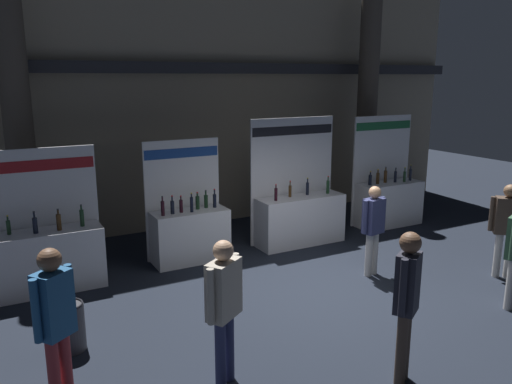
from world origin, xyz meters
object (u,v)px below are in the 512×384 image
at_px(exhibitor_booth_2, 299,214).
at_px(visitor_5, 407,295).
at_px(exhibitor_booth_1, 189,231).
at_px(visitor_2, 507,222).
at_px(exhibitor_booth_3, 388,199).
at_px(trash_bin, 69,327).
at_px(visitor_0, 55,316).
at_px(visitor_1, 224,300).
at_px(exhibitor_booth_0, 50,254).
at_px(visitor_4, 373,224).

relative_size(exhibitor_booth_2, visitor_5, 1.46).
height_order(exhibitor_booth_1, visitor_2, exhibitor_booth_1).
bearing_deg(exhibitor_booth_3, trash_bin, -162.73).
height_order(visitor_0, visitor_5, same).
height_order(exhibitor_booth_1, trash_bin, exhibitor_booth_1).
height_order(trash_bin, visitor_1, visitor_1).
relative_size(exhibitor_booth_0, exhibitor_booth_3, 0.91).
distance_m(exhibitor_booth_2, visitor_4, 2.11).
distance_m(visitor_0, visitor_5, 3.71).
bearing_deg(visitor_0, visitor_5, -56.20).
xyz_separation_m(exhibitor_booth_1, visitor_1, (-1.09, -3.89, 0.43)).
xyz_separation_m(exhibitor_booth_2, trash_bin, (-4.89, -2.18, -0.31)).
relative_size(exhibitor_booth_0, visitor_5, 1.29).
bearing_deg(visitor_2, exhibitor_booth_1, -174.03).
bearing_deg(exhibitor_booth_2, trash_bin, -156.00).
relative_size(exhibitor_booth_3, visitor_1, 1.49).
bearing_deg(visitor_1, visitor_4, -8.47).
bearing_deg(visitor_1, exhibitor_booth_3, -0.64).
relative_size(trash_bin, visitor_2, 0.38).
bearing_deg(visitor_2, exhibitor_booth_3, 124.74).
height_order(visitor_0, visitor_2, visitor_0).
distance_m(exhibitor_booth_0, visitor_0, 3.41).
xyz_separation_m(exhibitor_booth_2, visitor_4, (0.15, -2.08, 0.31)).
height_order(visitor_0, visitor_1, visitor_0).
distance_m(exhibitor_booth_1, exhibitor_booth_3, 4.94).
bearing_deg(trash_bin, exhibitor_booth_0, 88.75).
bearing_deg(exhibitor_booth_3, visitor_4, -137.42).
xyz_separation_m(exhibitor_booth_2, visitor_1, (-3.47, -3.78, 0.39)).
xyz_separation_m(exhibitor_booth_0, visitor_2, (6.92, -3.19, 0.39)).
distance_m(visitor_2, visitor_5, 4.03).
bearing_deg(exhibitor_booth_0, visitor_2, -24.76).
distance_m(trash_bin, visitor_2, 7.08).
bearing_deg(visitor_5, visitor_4, 23.57).
bearing_deg(visitor_5, visitor_0, 128.13).
relative_size(exhibitor_booth_0, visitor_0, 1.29).
distance_m(exhibitor_booth_0, visitor_1, 4.00).
bearing_deg(exhibitor_booth_2, visitor_2, -57.39).
xyz_separation_m(visitor_0, visitor_5, (3.48, -1.29, -0.01)).
xyz_separation_m(exhibitor_booth_2, exhibitor_booth_3, (2.56, 0.14, -0.00)).
bearing_deg(trash_bin, exhibitor_booth_2, 24.00).
height_order(exhibitor_booth_2, visitor_1, exhibitor_booth_2).
xyz_separation_m(trash_bin, visitor_2, (6.97, -1.06, 0.67)).
height_order(exhibitor_booth_2, visitor_0, exhibitor_booth_2).
height_order(exhibitor_booth_1, exhibitor_booth_3, exhibitor_booth_3).
bearing_deg(visitor_4, visitor_0, 4.24).
bearing_deg(visitor_4, exhibitor_booth_3, -147.26).
relative_size(exhibitor_booth_1, visitor_0, 1.27).
xyz_separation_m(exhibitor_booth_3, visitor_1, (-6.03, -3.92, 0.39)).
xyz_separation_m(visitor_4, visitor_5, (-1.83, -2.62, 0.11)).
height_order(exhibitor_booth_2, visitor_5, exhibitor_booth_2).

